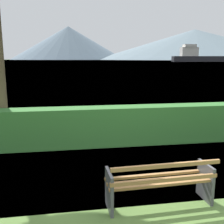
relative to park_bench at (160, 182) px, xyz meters
name	(u,v)px	position (x,y,z in m)	size (l,w,h in m)	color
ground_plane	(158,204)	(0.00, 0.06, -0.43)	(1400.00, 1400.00, 0.00)	#567A38
water_surface	(70,61)	(0.00, 310.04, -0.43)	(620.00, 620.00, 0.00)	#7A99A8
park_bench	(160,182)	(0.00, 0.00, 0.00)	(1.85, 0.64, 0.87)	#A0703F
hedge_row	(121,125)	(0.00, 3.44, 0.13)	(12.52, 0.64, 1.12)	#387A33
cargo_ship_large	(210,57)	(106.76, 191.27, 3.23)	(69.00, 19.21, 13.09)	#232328
distant_hills	(94,44)	(52.70, 564.30, 32.35)	(912.14, 418.94, 70.45)	gray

